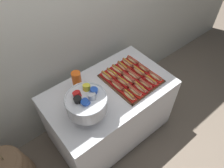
# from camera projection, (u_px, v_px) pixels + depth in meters

# --- Properties ---
(ground_plane) EXTENTS (10.00, 10.00, 0.00)m
(ground_plane) POSITION_uv_depth(u_px,v_px,m) (110.00, 130.00, 2.69)
(ground_plane) COLOR #7A6B5B
(back_wall) EXTENTS (6.00, 0.10, 2.60)m
(back_wall) POSITION_uv_depth(u_px,v_px,m) (73.00, 21.00, 2.01)
(back_wall) COLOR beige
(back_wall) RESTS_ON ground_plane
(buffet_table) EXTENTS (1.30, 0.77, 0.79)m
(buffet_table) POSITION_uv_depth(u_px,v_px,m) (110.00, 111.00, 2.39)
(buffet_table) COLOR silver
(buffet_table) RESTS_ON ground_plane
(serving_tray) EXTENTS (0.50, 0.54, 0.01)m
(serving_tray) POSITION_uv_depth(u_px,v_px,m) (131.00, 79.00, 2.20)
(serving_tray) COLOR #56331E
(serving_tray) RESTS_ON buffet_table
(hot_dog_0) EXTENTS (0.06, 0.16, 0.06)m
(hot_dog_0) POSITION_uv_depth(u_px,v_px,m) (129.00, 95.00, 2.02)
(hot_dog_0) COLOR red
(hot_dog_0) RESTS_ON serving_tray
(hot_dog_1) EXTENTS (0.07, 0.18, 0.06)m
(hot_dog_1) POSITION_uv_depth(u_px,v_px,m) (135.00, 91.00, 2.05)
(hot_dog_1) COLOR red
(hot_dog_1) RESTS_ON serving_tray
(hot_dog_2) EXTENTS (0.07, 0.18, 0.06)m
(hot_dog_2) POSITION_uv_depth(u_px,v_px,m) (140.00, 88.00, 2.08)
(hot_dog_2) COLOR #B21414
(hot_dog_2) RESTS_ON serving_tray
(hot_dog_3) EXTENTS (0.07, 0.17, 0.06)m
(hot_dog_3) POSITION_uv_depth(u_px,v_px,m) (145.00, 84.00, 2.12)
(hot_dog_3) COLOR red
(hot_dog_3) RESTS_ON serving_tray
(hot_dog_4) EXTENTS (0.06, 0.17, 0.06)m
(hot_dog_4) POSITION_uv_depth(u_px,v_px,m) (151.00, 80.00, 2.15)
(hot_dog_4) COLOR red
(hot_dog_4) RESTS_ON serving_tray
(hot_dog_5) EXTENTS (0.08, 0.18, 0.06)m
(hot_dog_5) POSITION_uv_depth(u_px,v_px,m) (155.00, 77.00, 2.18)
(hot_dog_5) COLOR red
(hot_dog_5) RESTS_ON serving_tray
(hot_dog_6) EXTENTS (0.07, 0.18, 0.06)m
(hot_dog_6) POSITION_uv_depth(u_px,v_px,m) (118.00, 86.00, 2.10)
(hot_dog_6) COLOR red
(hot_dog_6) RESTS_ON serving_tray
(hot_dog_7) EXTENTS (0.08, 0.19, 0.06)m
(hot_dog_7) POSITION_uv_depth(u_px,v_px,m) (123.00, 82.00, 2.13)
(hot_dog_7) COLOR red
(hot_dog_7) RESTS_ON serving_tray
(hot_dog_8) EXTENTS (0.08, 0.18, 0.06)m
(hot_dog_8) POSITION_uv_depth(u_px,v_px,m) (129.00, 78.00, 2.16)
(hot_dog_8) COLOR red
(hot_dog_8) RESTS_ON serving_tray
(hot_dog_9) EXTENTS (0.07, 0.18, 0.06)m
(hot_dog_9) POSITION_uv_depth(u_px,v_px,m) (134.00, 75.00, 2.20)
(hot_dog_9) COLOR red
(hot_dog_9) RESTS_ON serving_tray
(hot_dog_10) EXTENTS (0.06, 0.17, 0.06)m
(hot_dog_10) POSITION_uv_depth(u_px,v_px,m) (139.00, 71.00, 2.23)
(hot_dog_10) COLOR #B21414
(hot_dog_10) RESTS_ON serving_tray
(hot_dog_11) EXTENTS (0.06, 0.15, 0.06)m
(hot_dog_11) POSITION_uv_depth(u_px,v_px,m) (144.00, 68.00, 2.26)
(hot_dog_11) COLOR red
(hot_dog_11) RESTS_ON serving_tray
(hot_dog_12) EXTENTS (0.07, 0.17, 0.06)m
(hot_dog_12) POSITION_uv_depth(u_px,v_px,m) (107.00, 76.00, 2.18)
(hot_dog_12) COLOR red
(hot_dog_12) RESTS_ON serving_tray
(hot_dog_13) EXTENTS (0.08, 0.18, 0.06)m
(hot_dog_13) POSITION_uv_depth(u_px,v_px,m) (112.00, 73.00, 2.22)
(hot_dog_13) COLOR red
(hot_dog_13) RESTS_ON serving_tray
(hot_dog_14) EXTENTS (0.08, 0.19, 0.06)m
(hot_dog_14) POSITION_uv_depth(u_px,v_px,m) (118.00, 70.00, 2.25)
(hot_dog_14) COLOR red
(hot_dog_14) RESTS_ON serving_tray
(hot_dog_15) EXTENTS (0.07, 0.17, 0.06)m
(hot_dog_15) POSITION_uv_depth(u_px,v_px,m) (123.00, 67.00, 2.28)
(hot_dog_15) COLOR red
(hot_dog_15) RESTS_ON serving_tray
(hot_dog_16) EXTENTS (0.06, 0.17, 0.06)m
(hot_dog_16) POSITION_uv_depth(u_px,v_px,m) (128.00, 63.00, 2.31)
(hot_dog_16) COLOR red
(hot_dog_16) RESTS_ON serving_tray
(hot_dog_17) EXTENTS (0.08, 0.17, 0.06)m
(hot_dog_17) POSITION_uv_depth(u_px,v_px,m) (133.00, 60.00, 2.35)
(hot_dog_17) COLOR #B21414
(hot_dog_17) RESTS_ON serving_tray
(punch_bowl) EXTENTS (0.36, 0.36, 0.29)m
(punch_bowl) POSITION_uv_depth(u_px,v_px,m) (86.00, 103.00, 1.78)
(punch_bowl) COLOR silver
(punch_bowl) RESTS_ON buffet_table
(cup_stack) EXTENTS (0.09, 0.09, 0.23)m
(cup_stack) POSITION_uv_depth(u_px,v_px,m) (77.00, 82.00, 2.02)
(cup_stack) COLOR #EA5B19
(cup_stack) RESTS_ON buffet_table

